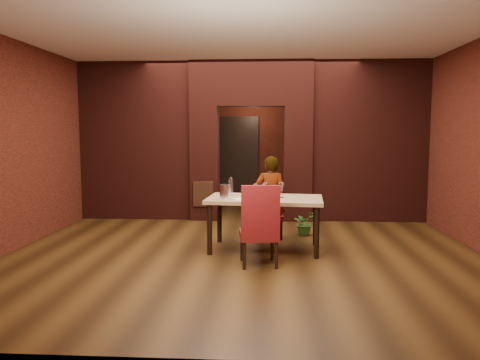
% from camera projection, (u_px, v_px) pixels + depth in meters
% --- Properties ---
extents(floor, '(8.00, 8.00, 0.00)m').
position_uv_depth(floor, '(246.00, 242.00, 7.68)').
color(floor, '#432A10').
rests_on(floor, ground).
extents(ceiling, '(7.00, 8.00, 0.04)m').
position_uv_depth(ceiling, '(247.00, 42.00, 7.35)').
color(ceiling, silver).
rests_on(ceiling, ground).
extents(wall_back, '(7.00, 0.04, 3.20)m').
position_uv_depth(wall_back, '(254.00, 140.00, 11.49)').
color(wall_back, maroon).
rests_on(wall_back, ground).
extents(wall_front, '(7.00, 0.04, 3.20)m').
position_uv_depth(wall_front, '(222.00, 159.00, 3.55)').
color(wall_front, maroon).
rests_on(wall_front, ground).
extents(wall_left, '(0.04, 8.00, 3.20)m').
position_uv_depth(wall_left, '(35.00, 144.00, 7.73)').
color(wall_left, maroon).
rests_on(wall_left, ground).
extents(wall_right, '(0.04, 8.00, 3.20)m').
position_uv_depth(wall_right, '(470.00, 144.00, 7.31)').
color(wall_right, maroon).
rests_on(wall_right, ground).
extents(pillar_left, '(0.55, 0.55, 2.30)m').
position_uv_depth(pillar_left, '(205.00, 163.00, 9.61)').
color(pillar_left, maroon).
rests_on(pillar_left, ground).
extents(pillar_right, '(0.55, 0.55, 2.30)m').
position_uv_depth(pillar_right, '(298.00, 164.00, 9.49)').
color(pillar_right, maroon).
rests_on(pillar_right, ground).
extents(lintel, '(2.45, 0.55, 0.90)m').
position_uv_depth(lintel, '(251.00, 84.00, 9.38)').
color(lintel, maroon).
rests_on(lintel, ground).
extents(wing_wall_left, '(2.28, 0.35, 3.20)m').
position_uv_depth(wing_wall_left, '(137.00, 141.00, 9.64)').
color(wing_wall_left, maroon).
rests_on(wing_wall_left, ground).
extents(wing_wall_right, '(2.28, 0.35, 3.20)m').
position_uv_depth(wing_wall_right, '(369.00, 141.00, 9.36)').
color(wing_wall_right, maroon).
rests_on(wing_wall_right, ground).
extents(vent_panel, '(0.40, 0.03, 0.50)m').
position_uv_depth(vent_panel, '(203.00, 194.00, 9.38)').
color(vent_panel, '#A0532E').
rests_on(vent_panel, ground).
extents(rear_door, '(0.90, 0.08, 2.10)m').
position_uv_depth(rear_door, '(238.00, 162.00, 11.51)').
color(rear_door, black).
rests_on(rear_door, ground).
extents(rear_door_frame, '(1.02, 0.04, 2.22)m').
position_uv_depth(rear_door_frame, '(238.00, 162.00, 11.47)').
color(rear_door_frame, black).
rests_on(rear_door_frame, ground).
extents(dining_table, '(1.79, 1.10, 0.81)m').
position_uv_depth(dining_table, '(265.00, 224.00, 7.12)').
color(dining_table, tan).
rests_on(dining_table, ground).
extents(chair_far, '(0.46, 0.46, 0.96)m').
position_uv_depth(chair_far, '(270.00, 210.00, 7.93)').
color(chair_far, maroon).
rests_on(chair_far, ground).
extents(chair_near, '(0.56, 0.56, 1.11)m').
position_uv_depth(chair_near, '(259.00, 224.00, 6.30)').
color(chair_near, maroon).
rests_on(chair_near, ground).
extents(person_seated, '(0.54, 0.38, 1.40)m').
position_uv_depth(person_seated, '(270.00, 198.00, 7.84)').
color(person_seated, silver).
rests_on(person_seated, ground).
extents(wine_glass_a, '(0.08, 0.08, 0.20)m').
position_uv_depth(wine_glass_a, '(256.00, 191.00, 7.08)').
color(wine_glass_a, white).
rests_on(wine_glass_a, dining_table).
extents(wine_glass_b, '(0.09, 0.09, 0.22)m').
position_uv_depth(wine_glass_b, '(265.00, 190.00, 7.04)').
color(wine_glass_b, white).
rests_on(wine_glass_b, dining_table).
extents(wine_glass_c, '(0.09, 0.09, 0.23)m').
position_uv_depth(wine_glass_c, '(281.00, 190.00, 7.07)').
color(wine_glass_c, silver).
rests_on(wine_glass_c, dining_table).
extents(tasting_sheet, '(0.40, 0.36, 0.00)m').
position_uv_depth(tasting_sheet, '(244.00, 199.00, 6.95)').
color(tasting_sheet, white).
rests_on(tasting_sheet, dining_table).
extents(wine_bucket, '(0.17, 0.17, 0.21)m').
position_uv_depth(wine_bucket, '(225.00, 192.00, 6.94)').
color(wine_bucket, silver).
rests_on(wine_bucket, dining_table).
extents(water_bottle, '(0.07, 0.07, 0.29)m').
position_uv_depth(water_bottle, '(231.00, 186.00, 7.28)').
color(water_bottle, white).
rests_on(water_bottle, dining_table).
extents(potted_plant, '(0.51, 0.51, 0.43)m').
position_uv_depth(potted_plant, '(304.00, 223.00, 8.13)').
color(potted_plant, '#336325').
rests_on(potted_plant, ground).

